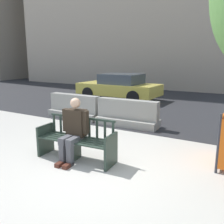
% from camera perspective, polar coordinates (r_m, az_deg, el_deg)
% --- Properties ---
extents(ground_plane, '(200.00, 200.00, 0.00)m').
position_cam_1_polar(ground_plane, '(4.92, -4.53, -13.21)').
color(ground_plane, '#B7B2A8').
extents(street_asphalt, '(120.00, 12.00, 0.01)m').
position_cam_1_polar(street_asphalt, '(12.77, 18.29, 2.16)').
color(street_asphalt, '#28282B').
rests_on(street_asphalt, ground).
extents(street_bench, '(1.72, 0.64, 0.88)m').
position_cam_1_polar(street_bench, '(5.32, -8.09, -6.65)').
color(street_bench, '#28382D').
rests_on(street_bench, ground).
extents(seated_person, '(0.59, 0.74, 1.31)m').
position_cam_1_polar(seated_person, '(5.20, -8.71, -3.73)').
color(seated_person, '#2D2319').
rests_on(seated_person, ground).
extents(jersey_barrier_centre, '(2.02, 0.76, 0.84)m').
position_cam_1_polar(jersey_barrier_centre, '(7.87, 3.54, -0.74)').
color(jersey_barrier_centre, gray).
rests_on(jersey_barrier_centre, ground).
extents(jersey_barrier_left, '(2.01, 0.70, 0.84)m').
position_cam_1_polar(jersey_barrier_left, '(9.04, -8.51, 0.85)').
color(jersey_barrier_left, gray).
rests_on(jersey_barrier_left, ground).
extents(car_taxi_near, '(4.22, 2.04, 1.32)m').
position_cam_1_polar(car_taxi_near, '(12.88, 1.69, 5.81)').
color(car_taxi_near, '#DBC64C').
rests_on(car_taxi_near, ground).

